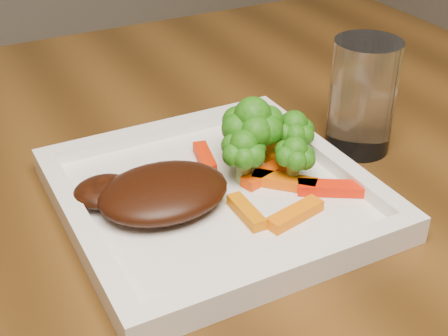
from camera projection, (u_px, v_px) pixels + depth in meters
name	position (u px, v px, depth m)	size (l,w,h in m)	color
plate	(214.00, 199.00, 0.58)	(0.27, 0.27, 0.01)	white
steak	(163.00, 192.00, 0.55)	(0.12, 0.09, 0.03)	#341407
broccoli_0	(252.00, 134.00, 0.60)	(0.07, 0.07, 0.07)	#205B0F
broccoli_1	(294.00, 131.00, 0.61)	(0.05, 0.05, 0.06)	#1B6C12
broccoli_2	(294.00, 155.00, 0.58)	(0.04, 0.04, 0.06)	#206210
broccoli_3	(244.00, 153.00, 0.58)	(0.05, 0.05, 0.06)	#266711
carrot_0	(295.00, 214.00, 0.54)	(0.06, 0.02, 0.01)	orange
carrot_1	(331.00, 188.00, 0.57)	(0.06, 0.02, 0.01)	#F51E03
carrot_2	(246.00, 212.00, 0.54)	(0.05, 0.01, 0.01)	orange
carrot_3	(275.00, 139.00, 0.65)	(0.06, 0.02, 0.01)	#FF7004
carrot_4	(205.00, 157.00, 0.62)	(0.05, 0.01, 0.01)	red
carrot_5	(284.00, 182.00, 0.58)	(0.06, 0.02, 0.01)	#EE5F03
carrot_6	(266.00, 174.00, 0.60)	(0.06, 0.02, 0.01)	#FF4504
drinking_glass	(362.00, 97.00, 0.64)	(0.07, 0.07, 0.12)	silver
carrot_7	(284.00, 146.00, 0.64)	(0.06, 0.02, 0.01)	#FF6D04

